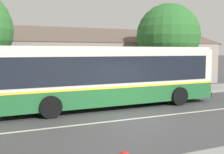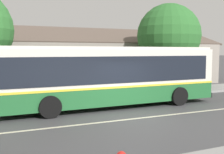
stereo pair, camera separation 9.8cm
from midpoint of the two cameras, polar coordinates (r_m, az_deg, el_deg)
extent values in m
plane|color=#424244|center=(12.48, 5.54, -8.36)|extent=(300.00, 300.00, 0.00)
cube|color=gray|center=(17.83, -3.99, -3.98)|extent=(60.00, 3.00, 0.15)
cube|color=gray|center=(8.82, 21.37, -14.14)|extent=(60.00, 0.50, 0.12)
cube|color=beige|center=(12.48, 5.54, -8.34)|extent=(60.00, 0.16, 0.01)
cube|color=gray|center=(25.41, -8.23, 2.59)|extent=(25.54, 9.49, 3.55)
cube|color=brown|center=(23.14, -6.70, 8.52)|extent=(26.14, 4.79, 1.59)
cube|color=brown|center=(27.71, -9.64, 7.94)|extent=(26.14, 4.79, 1.59)
cube|color=black|center=(20.06, -12.75, 2.32)|extent=(1.10, 0.06, 1.30)
cube|color=black|center=(22.00, 2.68, 2.70)|extent=(1.10, 0.06, 1.30)
cube|color=black|center=(25.24, 14.89, 2.85)|extent=(1.10, 0.06, 1.30)
cube|color=#4C3323|center=(22.46, 4.61, 0.43)|extent=(1.00, 0.06, 2.10)
cube|color=#236633|center=(14.80, -0.75, -3.40)|extent=(12.04, 2.70, 0.86)
cube|color=yellow|center=(14.74, -0.75, -1.54)|extent=(12.06, 2.72, 0.10)
cube|color=silver|center=(14.65, -0.76, 2.15)|extent=(12.04, 2.70, 1.80)
cube|color=silver|center=(14.63, -0.76, 5.90)|extent=(11.79, 2.57, 0.12)
cube|color=black|center=(15.82, -2.63, 2.01)|extent=(11.04, 0.22, 1.30)
cube|color=black|center=(13.52, 1.43, 1.46)|extent=(11.04, 0.22, 1.30)
cube|color=black|center=(17.97, 17.05, 2.17)|extent=(0.08, 2.20, 1.30)
cube|color=black|center=(17.95, 17.13, 4.92)|extent=(0.07, 1.75, 0.24)
cube|color=black|center=(18.14, 16.96, -3.00)|extent=(0.12, 2.50, 0.28)
cube|color=#197233|center=(15.46, -7.78, -3.07)|extent=(3.36, 0.09, 0.60)
cube|color=black|center=(18.15, 11.17, 0.57)|extent=(0.90, 0.05, 2.41)
cylinder|color=black|center=(17.70, 8.64, -2.71)|extent=(1.00, 0.30, 1.00)
cylinder|color=black|center=(15.70, 13.68, -3.81)|extent=(1.00, 0.30, 1.00)
cylinder|color=black|center=(15.05, -14.32, -4.21)|extent=(1.00, 0.30, 1.00)
cylinder|color=black|center=(12.64, -12.23, -5.97)|extent=(1.00, 0.30, 1.00)
cylinder|color=#4C3828|center=(21.83, 11.45, 0.82)|extent=(0.34, 0.34, 2.57)
sphere|color=#2D6B2D|center=(21.80, 11.58, 8.26)|extent=(4.77, 4.77, 4.77)
cylinder|color=gray|center=(19.50, 12.91, 0.47)|extent=(0.07, 0.07, 2.40)
cube|color=#1959A5|center=(19.43, 13.00, 3.25)|extent=(0.36, 0.03, 0.48)
camera|label=1|loc=(0.05, -89.82, 0.02)|focal=45.00mm
camera|label=2|loc=(0.05, 90.18, -0.02)|focal=45.00mm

